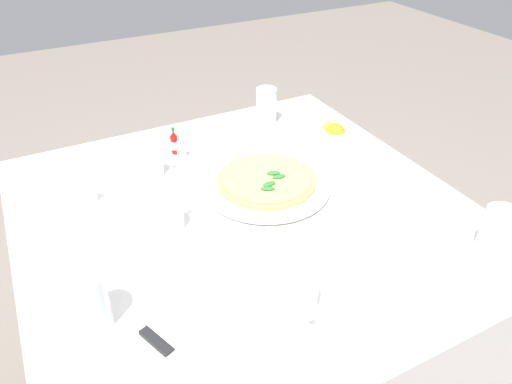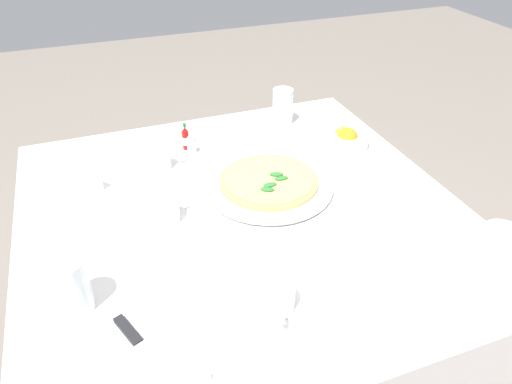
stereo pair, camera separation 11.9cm
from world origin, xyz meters
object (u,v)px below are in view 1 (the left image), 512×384
pepper_shaker (168,142)px  coffee_cup_far_right (149,166)px  citrus_bowl (331,134)px  water_glass_left_edge (266,108)px  pizza (267,180)px  coffee_cup_center_back (298,295)px  dinner_knife (176,359)px  salt_shaker (181,149)px  pizza_plate (266,184)px  coffee_cup_near_left (167,219)px  hot_sauce_bottle (174,143)px  water_glass_far_left (497,235)px  menu_card (82,187)px  water_glass_near_right (90,304)px  napkin_folded (176,363)px

pepper_shaker → coffee_cup_far_right: bearing=-38.6°
citrus_bowl → water_glass_left_edge: bearing=-152.9°
pizza → coffee_cup_center_back: 0.41m
coffee_cup_far_right → dinner_knife: size_ratio=0.70×
salt_shaker → citrus_bowl: bearing=74.0°
salt_shaker → pizza_plate: bearing=29.2°
coffee_cup_near_left → hot_sauce_bottle: bearing=158.1°
pizza → coffee_cup_far_right: size_ratio=1.93×
water_glass_far_left → citrus_bowl: water_glass_far_left is taller
pizza → citrus_bowl: bearing=114.1°
coffee_cup_center_back → hot_sauce_bottle: 0.66m
water_glass_left_edge → hot_sauce_bottle: (0.06, -0.33, -0.02)m
pizza → dinner_knife: pizza is taller
citrus_bowl → salt_shaker: citrus_bowl is taller
water_glass_left_edge → menu_card: 0.63m
dinner_knife → citrus_bowl: 0.86m
coffee_cup_center_back → dinner_knife: bearing=-84.7°
citrus_bowl → water_glass_near_right: bearing=-64.2°
citrus_bowl → water_glass_far_left: bearing=2.5°
coffee_cup_near_left → napkin_folded: size_ratio=0.52×
menu_card → water_glass_near_right: bearing=-42.4°
napkin_folded → salt_shaker: salt_shaker is taller
pizza_plate → dinner_knife: bearing=-43.7°
dinner_knife → water_glass_left_edge: bearing=121.3°
pizza_plate → salt_shaker: salt_shaker is taller
water_glass_far_left → napkin_folded: bearing=-93.4°
pizza_plate → water_glass_far_left: water_glass_far_left is taller
citrus_bowl → menu_card: citrus_bowl is taller
salt_shaker → menu_card: 0.30m
water_glass_near_right → salt_shaker: 0.61m
pizza_plate → coffee_cup_near_left: bearing=-80.6°
coffee_cup_near_left → water_glass_left_edge: bearing=129.7°
salt_shaker → napkin_folded: bearing=-20.8°
water_glass_near_right → salt_shaker: (-0.50, 0.35, -0.03)m
water_glass_left_edge → citrus_bowl: bearing=27.1°
hot_sauce_bottle → water_glass_left_edge: bearing=99.9°
coffee_cup_far_right → hot_sauce_bottle: size_ratio=1.60×
pizza_plate → hot_sauce_bottle: (-0.28, -0.15, 0.02)m
coffee_cup_far_right → menu_card: (0.02, -0.18, -0.00)m
coffee_cup_near_left → dinner_knife: bearing=-16.6°
hot_sauce_bottle → salt_shaker: (0.03, 0.01, -0.01)m
pizza → coffee_cup_far_right: coffee_cup_far_right is taller
water_glass_left_edge → citrus_bowl: water_glass_left_edge is taller
coffee_cup_center_back → pepper_shaker: bearing=-178.3°
coffee_cup_center_back → citrus_bowl: (-0.51, 0.43, -0.00)m
coffee_cup_near_left → pepper_shaker: bearing=161.1°
water_glass_left_edge → coffee_cup_center_back: bearing=-24.0°
pizza → coffee_cup_near_left: bearing=-80.7°
pizza_plate → coffee_cup_center_back: 0.41m
coffee_cup_far_right → coffee_cup_center_back: bearing=10.9°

